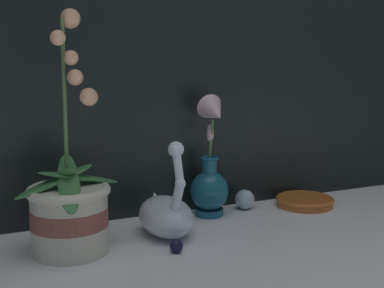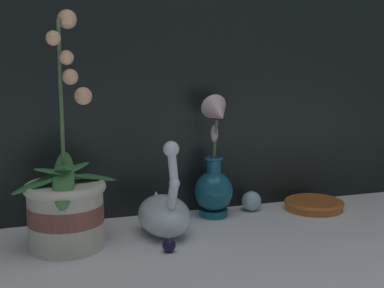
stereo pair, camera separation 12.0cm
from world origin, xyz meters
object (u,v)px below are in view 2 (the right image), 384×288
object	(u,v)px
orchid_potted_plant	(66,204)
amber_dish	(314,204)
swan_figurine	(164,212)
blue_vase	(215,175)
glass_sphere	(251,201)

from	to	relation	value
orchid_potted_plant	amber_dish	size ratio (longest dim) A/B	3.17
swan_figurine	orchid_potted_plant	bearing A→B (deg)	-175.59
orchid_potted_plant	blue_vase	distance (m)	0.38
orchid_potted_plant	amber_dish	distance (m)	0.65
glass_sphere	amber_dish	world-z (taller)	glass_sphere
blue_vase	glass_sphere	xyz separation A→B (m)	(0.11, 0.02, -0.08)
blue_vase	glass_sphere	size ratio (longest dim) A/B	5.92
swan_figurine	amber_dish	distance (m)	0.43
glass_sphere	orchid_potted_plant	bearing A→B (deg)	-165.79
swan_figurine	amber_dish	bearing A→B (deg)	8.80
swan_figurine	blue_vase	world-z (taller)	blue_vase
orchid_potted_plant	blue_vase	bearing A→B (deg)	15.96
glass_sphere	amber_dish	size ratio (longest dim) A/B	0.33
orchid_potted_plant	swan_figurine	world-z (taller)	orchid_potted_plant
orchid_potted_plant	glass_sphere	world-z (taller)	orchid_potted_plant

